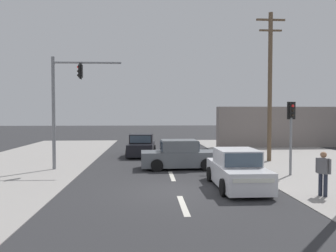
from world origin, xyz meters
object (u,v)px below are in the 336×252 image
sedan_kerbside_parked (237,170)px  sedan_crossing_left (180,156)px  sedan_receding_far (142,146)px  traffic_signal_mast (64,98)px  pedestrian_at_kerb (323,171)px  pedestal_signal_right_kerb (291,126)px  utility_pole_midground_right (270,84)px

sedan_kerbside_parked → sedan_crossing_left: size_ratio=0.99×
sedan_receding_far → traffic_signal_mast: bearing=-126.2°
traffic_signal_mast → sedan_receding_far: 7.49m
sedan_kerbside_parked → pedestrian_at_kerb: pedestrian_at_kerb is taller
sedan_kerbside_parked → sedan_crossing_left: (-1.85, 4.75, 0.00)m
pedestal_signal_right_kerb → sedan_crossing_left: (-5.15, 2.36, -1.71)m
utility_pole_midground_right → traffic_signal_mast: (-12.06, -2.26, -1.02)m
sedan_kerbside_parked → sedan_receding_far: size_ratio=0.98×
utility_pole_midground_right → traffic_signal_mast: utility_pole_midground_right is taller
pedestal_signal_right_kerb → sedan_crossing_left: 5.91m
pedestal_signal_right_kerb → utility_pole_midground_right: bearing=81.3°
sedan_kerbside_parked → sedan_crossing_left: bearing=111.2°
traffic_signal_mast → sedan_crossing_left: bearing=-0.6°
sedan_crossing_left → pedestrian_at_kerb: size_ratio=2.63×
utility_pole_midground_right → sedan_receding_far: bearing=158.1°
utility_pole_midground_right → pedestrian_at_kerb: size_ratio=5.67×
utility_pole_midground_right → sedan_receding_far: utility_pole_midground_right is taller
traffic_signal_mast → pedestrian_at_kerb: traffic_signal_mast is taller
traffic_signal_mast → sedan_receding_far: (4.02, 5.49, -3.13)m
traffic_signal_mast → pedestal_signal_right_kerb: 11.69m
sedan_kerbside_parked → sedan_receding_far: 11.07m
pedestal_signal_right_kerb → sedan_kerbside_parked: size_ratio=0.84×
utility_pole_midground_right → pedestal_signal_right_kerb: (-0.72, -4.69, -2.44)m
traffic_signal_mast → pedestrian_at_kerb: 12.86m
pedestal_signal_right_kerb → sedan_crossing_left: pedestal_signal_right_kerb is taller
pedestal_signal_right_kerb → pedestrian_at_kerb: size_ratio=2.18×
sedan_kerbside_parked → traffic_signal_mast: bearing=149.1°
utility_pole_midground_right → traffic_signal_mast: size_ratio=1.54×
traffic_signal_mast → pedestal_signal_right_kerb: (11.34, -2.43, -1.42)m
traffic_signal_mast → sedan_kerbside_parked: 9.89m
sedan_kerbside_parked → pedestrian_at_kerb: size_ratio=2.60×
utility_pole_midground_right → sedan_kerbside_parked: size_ratio=2.18×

